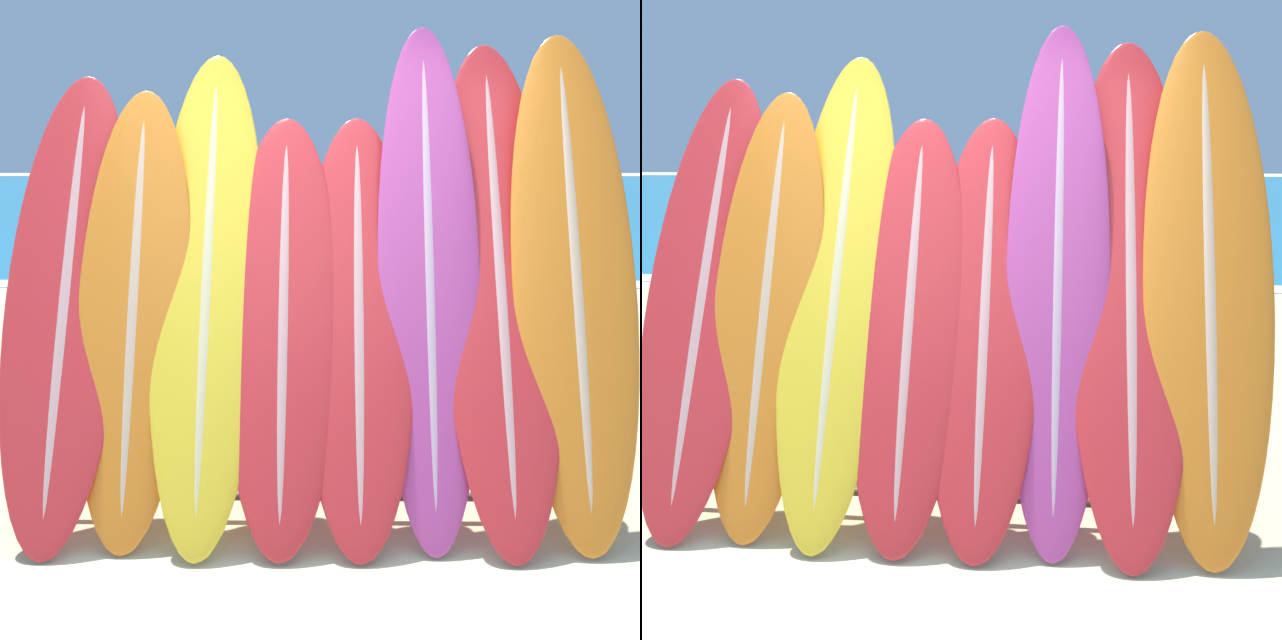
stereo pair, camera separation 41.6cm
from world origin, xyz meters
TOP-DOWN VIEW (x-y plane):
  - ground_plane at (0.00, 0.00)m, footprint 160.00×160.00m
  - ocean_water at (0.00, 36.84)m, footprint 120.00×60.00m
  - surfboard_rack at (0.09, 0.75)m, footprint 2.72×0.04m
  - surfboard_slot_0 at (-1.11, 0.88)m, footprint 0.58×1.16m
  - surfboard_slot_1 at (-0.77, 0.84)m, footprint 0.53×0.97m
  - surfboard_slot_2 at (-0.44, 0.90)m, footprint 0.54×1.26m
  - surfboard_slot_3 at (-0.07, 0.81)m, footprint 0.54×1.07m
  - surfboard_slot_4 at (0.28, 0.82)m, footprint 0.53×1.07m
  - surfboard_slot_5 at (0.61, 0.91)m, footprint 0.49×1.13m
  - surfboard_slot_6 at (0.94, 0.93)m, footprint 0.57×1.29m
  - surfboard_slot_7 at (1.28, 0.89)m, footprint 0.58×1.12m
  - person_near_water at (-0.38, 6.08)m, footprint 0.26×0.22m
  - person_mid_beach at (2.10, 4.45)m, footprint 0.22×0.27m

SIDE VIEW (x-z plane):
  - ground_plane at x=0.00m, z-range 0.00..0.00m
  - ocean_water at x=0.00m, z-range 0.00..0.01m
  - surfboard_rack at x=0.09m, z-range 0.04..0.84m
  - person_near_water at x=-0.38m, z-range 0.07..1.61m
  - person_mid_beach at x=2.10m, z-range 0.07..1.64m
  - surfboard_slot_4 at x=0.28m, z-range 0.00..1.93m
  - surfboard_slot_3 at x=-0.07m, z-range 0.00..1.93m
  - surfboard_slot_1 at x=-0.77m, z-range 0.00..2.06m
  - surfboard_slot_0 at x=-1.11m, z-range 0.00..2.14m
  - surfboard_slot_2 at x=-0.44m, z-range 0.00..2.25m
  - surfboard_slot_6 at x=0.94m, z-range 0.00..2.31m
  - surfboard_slot_7 at x=1.28m, z-range 0.00..2.34m
  - surfboard_slot_5 at x=0.61m, z-range 0.00..2.38m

